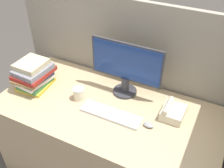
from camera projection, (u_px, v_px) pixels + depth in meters
cubicle_panel_rear at (131, 80)px, 2.27m from camera, size 2.07×0.04×1.42m
desk at (108, 142)px, 2.16m from camera, size 1.67×0.81×0.74m
monitor at (126, 68)px, 1.95m from camera, size 0.56×0.19×0.43m
keyboard at (111, 114)px, 1.86m from camera, size 0.45×0.12×0.02m
mouse at (149, 125)px, 1.77m from camera, size 0.07×0.05×0.03m
coffee_cup at (79, 93)px, 1.99m from camera, size 0.09×0.09×0.10m
book_stack at (34, 75)px, 2.08m from camera, size 0.25×0.31×0.23m
desk_telephone at (173, 112)px, 1.84m from camera, size 0.15×0.19×0.10m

